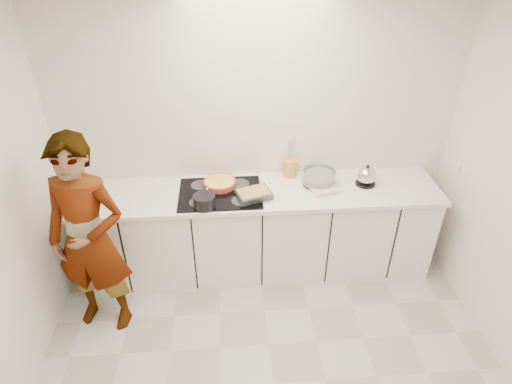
{
  "coord_description": "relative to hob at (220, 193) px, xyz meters",
  "views": [
    {
      "loc": [
        -0.28,
        -1.91,
        2.96
      ],
      "look_at": [
        -0.05,
        1.05,
        1.05
      ],
      "focal_mm": 30.0,
      "sensor_mm": 36.0,
      "label": 1
    }
  ],
  "objects": [
    {
      "name": "floor",
      "position": [
        0.35,
        -1.26,
        -0.92
      ],
      "size": [
        3.6,
        3.2,
        0.0
      ],
      "primitive_type": "cube",
      "color": "silver",
      "rests_on": "ground"
    },
    {
      "name": "ceiling",
      "position": [
        0.35,
        -1.26,
        1.68
      ],
      "size": [
        3.6,
        3.2,
        0.0
      ],
      "primitive_type": "cube",
      "color": "white",
      "rests_on": "wall_back"
    },
    {
      "name": "wall_back",
      "position": [
        0.35,
        0.34,
        0.38
      ],
      "size": [
        3.6,
        0.0,
        2.6
      ],
      "primitive_type": "cube",
      "color": "white",
      "rests_on": "ground"
    },
    {
      "name": "base_cabinets",
      "position": [
        0.35,
        0.02,
        -0.48
      ],
      "size": [
        3.2,
        0.58,
        0.87
      ],
      "primitive_type": "cube",
      "color": "white",
      "rests_on": "floor"
    },
    {
      "name": "countertop",
      "position": [
        0.35,
        0.02,
        -0.03
      ],
      "size": [
        3.24,
        0.64,
        0.04
      ],
      "primitive_type": "cube",
      "color": "white",
      "rests_on": "base_cabinets"
    },
    {
      "name": "hob",
      "position": [
        0.0,
        0.0,
        0.0
      ],
      "size": [
        0.72,
        0.54,
        0.01
      ],
      "primitive_type": "cube",
      "color": "black",
      "rests_on": "countertop"
    },
    {
      "name": "tart_dish",
      "position": [
        -0.0,
        0.12,
        0.03
      ],
      "size": [
        0.33,
        0.33,
        0.05
      ],
      "color": "#AF3E32",
      "rests_on": "hob"
    },
    {
      "name": "saucepan",
      "position": [
        -0.13,
        -0.2,
        0.06
      ],
      "size": [
        0.19,
        0.19,
        0.18
      ],
      "color": "black",
      "rests_on": "hob"
    },
    {
      "name": "baking_dish",
      "position": [
        0.29,
        -0.09,
        0.04
      ],
      "size": [
        0.34,
        0.29,
        0.06
      ],
      "color": "silver",
      "rests_on": "hob"
    },
    {
      "name": "mixing_bowl",
      "position": [
        0.89,
        0.1,
        0.06
      ],
      "size": [
        0.39,
        0.39,
        0.14
      ],
      "color": "silver",
      "rests_on": "countertop"
    },
    {
      "name": "tea_towel",
      "position": [
        0.92,
        -0.03,
        0.01
      ],
      "size": [
        0.26,
        0.22,
        0.04
      ],
      "primitive_type": "cube",
      "rotation": [
        0.0,
        0.0,
        0.3
      ],
      "color": "white",
      "rests_on": "countertop"
    },
    {
      "name": "kettle",
      "position": [
        1.32,
        0.06,
        0.08
      ],
      "size": [
        0.23,
        0.23,
        0.2
      ],
      "color": "black",
      "rests_on": "countertop"
    },
    {
      "name": "utensil_crock",
      "position": [
        0.66,
        0.27,
        0.07
      ],
      "size": [
        0.15,
        0.15,
        0.16
      ],
      "primitive_type": "cylinder",
      "rotation": [
        0.0,
        0.0,
        0.18
      ],
      "color": "orange",
      "rests_on": "countertop"
    },
    {
      "name": "cook",
      "position": [
        -1.01,
        -0.51,
        -0.04
      ],
      "size": [
        0.71,
        0.54,
        1.75
      ],
      "primitive_type": "imported",
      "rotation": [
        0.0,
        0.0,
        -0.21
      ],
      "color": "white",
      "rests_on": "floor"
    }
  ]
}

